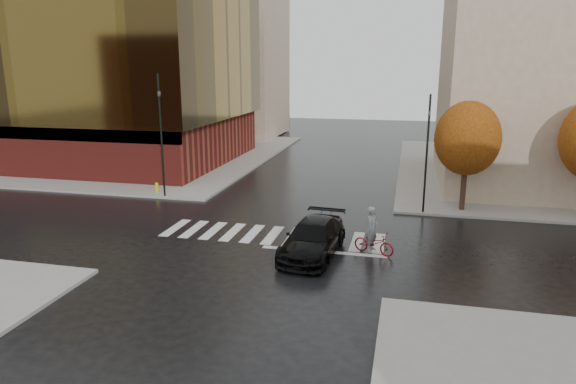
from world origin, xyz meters
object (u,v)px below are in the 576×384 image
object	(u,v)px
fire_hydrant	(157,187)
traffic_light_ne	(427,147)
traffic_light_nw	(161,127)
sedan	(313,238)
cyclist	(373,238)

from	to	relation	value
fire_hydrant	traffic_light_ne	bearing A→B (deg)	-2.75
traffic_light_nw	traffic_light_ne	distance (m)	16.73
traffic_light_ne	fire_hydrant	bearing A→B (deg)	-1.50
traffic_light_nw	traffic_light_ne	bearing A→B (deg)	90.28
traffic_light_ne	sedan	bearing A→B (deg)	58.79
traffic_light_nw	traffic_light_ne	xyz separation A→B (m)	(16.72, 0.00, -0.73)
sedan	cyclist	xyz separation A→B (m)	(2.73, 0.80, -0.03)
sedan	traffic_light_ne	distance (m)	10.13
sedan	traffic_light_ne	world-z (taller)	traffic_light_ne
sedan	cyclist	world-z (taller)	cyclist
cyclist	fire_hydrant	xyz separation A→B (m)	(-15.29, 8.15, -0.26)
cyclist	fire_hydrant	world-z (taller)	cyclist
traffic_light_ne	fire_hydrant	xyz separation A→B (m)	(-17.72, 0.85, -3.52)
cyclist	traffic_light_nw	world-z (taller)	traffic_light_nw
cyclist	traffic_light_ne	size ratio (longest dim) A/B	0.33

